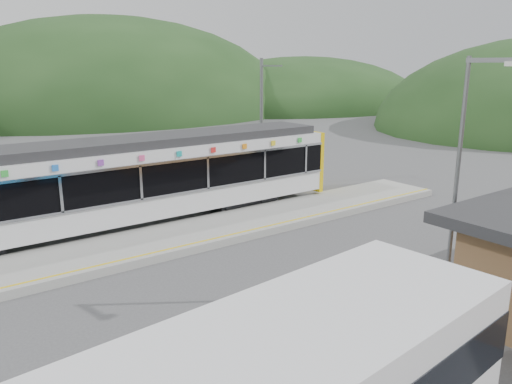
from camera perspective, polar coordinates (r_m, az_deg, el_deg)
ground at (r=17.52m, az=-0.96°, el=-7.96°), size 120.00×120.00×0.00m
hills at (r=25.08m, az=3.64°, el=-1.06°), size 146.00×149.00×26.00m
platform at (r=20.08m, az=-6.41°, el=-4.63°), size 26.00×3.20×0.30m
yellow_line at (r=18.97m, az=-4.46°, el=-5.23°), size 26.00×0.10×0.01m
train at (r=20.99m, az=-15.82°, el=1.18°), size 20.44×3.01×3.74m
catenary_mast_east at (r=27.42m, az=0.66°, el=8.06°), size 0.18×1.80×7.00m
lamp_post at (r=14.89m, az=22.59°, el=3.32°), size 0.38×1.21×6.88m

